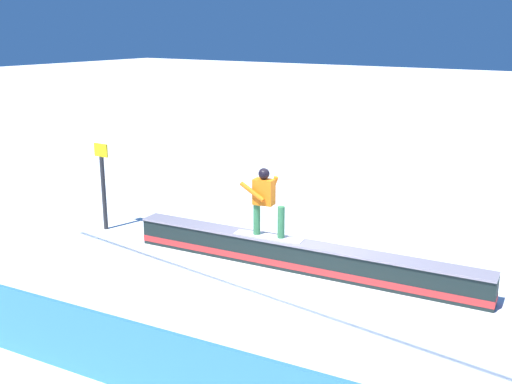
% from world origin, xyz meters
% --- Properties ---
extents(ground_plane, '(120.00, 120.00, 0.00)m').
position_xyz_m(ground_plane, '(0.00, 0.00, 0.00)').
color(ground_plane, white).
extents(grind_box, '(7.23, 1.15, 0.58)m').
position_xyz_m(grind_box, '(0.00, 0.00, 0.26)').
color(grind_box, black).
rests_on(grind_box, ground_plane).
extents(snowboarder, '(1.45, 0.53, 1.38)m').
position_xyz_m(snowboarder, '(0.74, 0.07, 1.32)').
color(snowboarder, silver).
rests_on(snowboarder, grind_box).
extents(safety_fence, '(10.78, 1.07, 1.01)m').
position_xyz_m(safety_fence, '(0.00, 4.79, 0.51)').
color(safety_fence, '#347AE7').
rests_on(safety_fence, ground_plane).
extents(trail_marker, '(0.40, 0.10, 2.03)m').
position_xyz_m(trail_marker, '(5.02, 0.30, 1.08)').
color(trail_marker, '#262628').
rests_on(trail_marker, ground_plane).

